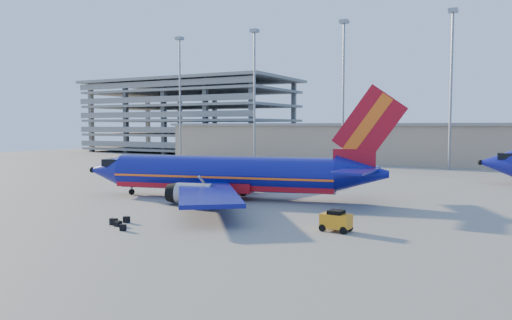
% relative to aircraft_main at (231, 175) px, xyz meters
% --- Properties ---
extents(ground, '(220.00, 220.00, 0.00)m').
position_rel_aircraft_main_xyz_m(ground, '(1.27, 3.06, -2.60)').
color(ground, slate).
rests_on(ground, ground).
extents(terminal_building, '(122.00, 16.00, 8.50)m').
position_rel_aircraft_main_xyz_m(terminal_building, '(11.27, 61.06, 1.72)').
color(terminal_building, gray).
rests_on(terminal_building, ground).
extents(parking_garage, '(62.00, 32.00, 21.40)m').
position_rel_aircraft_main_xyz_m(parking_garage, '(-60.73, 77.11, 9.13)').
color(parking_garage, slate).
rests_on(parking_garage, ground).
extents(light_mast_row, '(101.60, 1.60, 28.65)m').
position_rel_aircraft_main_xyz_m(light_mast_row, '(6.27, 49.06, 14.95)').
color(light_mast_row, gray).
rests_on(light_mast_row, ground).
extents(aircraft_main, '(35.45, 33.72, 12.18)m').
position_rel_aircraft_main_xyz_m(aircraft_main, '(0.00, 0.00, 0.00)').
color(aircraft_main, navy).
rests_on(aircraft_main, ground).
extents(baggage_tug, '(2.34, 1.51, 1.63)m').
position_rel_aircraft_main_xyz_m(baggage_tug, '(15.79, -10.66, -1.75)').
color(baggage_tug, orange).
rests_on(baggage_tug, ground).
extents(luggage_pile, '(2.83, 2.92, 0.54)m').
position_rel_aircraft_main_xyz_m(luggage_pile, '(-0.20, -16.89, -2.36)').
color(luggage_pile, black).
rests_on(luggage_pile, ground).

